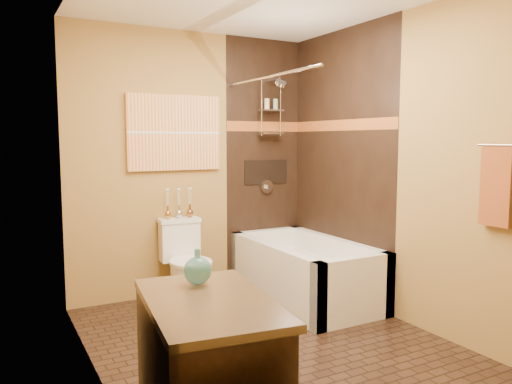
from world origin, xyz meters
TOP-DOWN VIEW (x-y plane):
  - floor at (0.00, 0.00)m, footprint 3.00×3.00m
  - wall_left at (-1.20, 0.00)m, footprint 0.02×3.00m
  - wall_right at (1.20, 0.00)m, footprint 0.02×3.00m
  - wall_back at (0.00, 1.50)m, footprint 2.40×0.02m
  - wall_front at (0.00, -1.50)m, footprint 2.40×0.02m
  - alcove_tile_back at (0.78, 1.49)m, footprint 0.85×0.01m
  - alcove_tile_right at (1.19, 0.75)m, footprint 0.01×1.50m
  - mosaic_band_back at (0.78, 1.48)m, footprint 0.85×0.01m
  - mosaic_band_right at (1.18, 0.75)m, footprint 0.01×1.50m
  - alcove_niche at (0.80, 1.48)m, footprint 0.50×0.01m
  - shower_fixtures at (0.80, 1.38)m, footprint 0.24×0.33m
  - curtain_rod at (0.40, 0.75)m, footprint 0.03×1.55m
  - towel_rust at (1.16, -0.92)m, footprint 0.05×0.22m
  - sunset_painting at (-0.19, 1.48)m, footprint 0.90×0.04m
  - vanity_mirror at (-1.19, -1.00)m, footprint 0.01×1.00m
  - bathtub at (0.80, 0.75)m, footprint 0.80×1.50m
  - toilet at (-0.19, 1.22)m, footprint 0.39×0.57m
  - vanity at (-0.92, -1.00)m, footprint 0.64×0.94m
  - teal_bottle at (-0.87, -0.77)m, footprint 0.17×0.17m
  - bud_vases at (-0.19, 1.39)m, footprint 0.28×0.06m

SIDE VIEW (x-z plane):
  - floor at x=0.00m, z-range 0.00..0.00m
  - bathtub at x=0.80m, z-range -0.05..0.50m
  - toilet at x=-0.19m, z-range 0.00..0.76m
  - vanity at x=-0.92m, z-range 0.00..0.78m
  - teal_bottle at x=-0.87m, z-range 0.76..0.97m
  - bud_vases at x=-0.19m, z-range 0.77..1.04m
  - alcove_niche at x=0.80m, z-range 1.02..1.27m
  - towel_rust at x=1.16m, z-range 0.92..1.44m
  - wall_left at x=-1.20m, z-range 0.00..2.50m
  - wall_right at x=1.20m, z-range 0.00..2.50m
  - wall_back at x=0.00m, z-range 0.00..2.50m
  - wall_front at x=0.00m, z-range 0.00..2.50m
  - alcove_tile_back at x=0.78m, z-range 0.00..2.50m
  - alcove_tile_right at x=1.19m, z-range 0.00..2.50m
  - vanity_mirror at x=-1.19m, z-range 1.05..1.95m
  - sunset_painting at x=-0.19m, z-range 1.20..1.90m
  - mosaic_band_back at x=0.78m, z-range 1.57..1.67m
  - mosaic_band_right at x=1.18m, z-range 1.57..1.67m
  - shower_fixtures at x=0.80m, z-range 1.08..2.25m
  - curtain_rod at x=0.40m, z-range 2.01..2.03m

